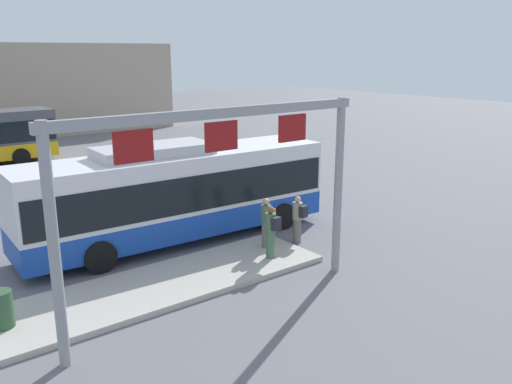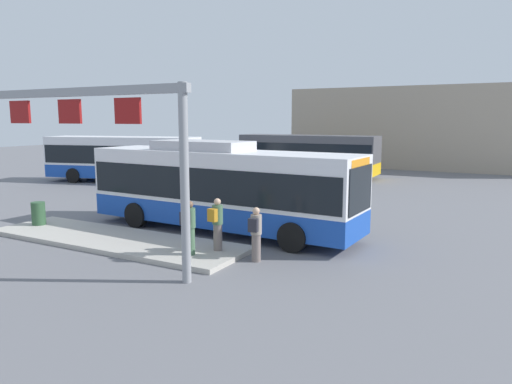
{
  "view_description": "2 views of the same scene",
  "coord_description": "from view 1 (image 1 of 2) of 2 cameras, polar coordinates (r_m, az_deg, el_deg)",
  "views": [
    {
      "loc": [
        -8.92,
        -15.7,
        6.46
      ],
      "look_at": [
        1.94,
        -1.92,
        1.82
      ],
      "focal_mm": 37.62,
      "sensor_mm": 36.0,
      "label": 1
    },
    {
      "loc": [
        9.64,
        -14.93,
        4.28
      ],
      "look_at": [
        1.75,
        -0.38,
        1.71
      ],
      "focal_mm": 33.0,
      "sensor_mm": 36.0,
      "label": 2
    }
  ],
  "objects": [
    {
      "name": "ground_plane",
      "position": [
        19.18,
        -8.15,
        -5.04
      ],
      "size": [
        120.0,
        120.0,
        0.0
      ],
      "primitive_type": "plane",
      "color": "slate"
    },
    {
      "name": "platform_curb",
      "position": [
        15.5,
        -10.09,
        -9.75
      ],
      "size": [
        10.0,
        2.8,
        0.16
      ],
      "primitive_type": "cube",
      "color": "#B2ADA3",
      "rests_on": "ground"
    },
    {
      "name": "bus_main",
      "position": [
        18.65,
        -8.37,
        0.21
      ],
      "size": [
        11.08,
        3.03,
        3.46
      ],
      "rotation": [
        0.0,
        0.0,
        -0.04
      ],
      "color": "#1947AD",
      "rests_on": "ground"
    },
    {
      "name": "person_boarding",
      "position": [
        18.46,
        4.49,
        -2.8
      ],
      "size": [
        0.39,
        0.56,
        1.67
      ],
      "rotation": [
        0.0,
        0.0,
        1.72
      ],
      "color": "slate",
      "rests_on": "ground"
    },
    {
      "name": "person_waiting_near",
      "position": [
        16.67,
        1.62,
        -4.14
      ],
      "size": [
        0.35,
        0.53,
        1.67
      ],
      "rotation": [
        0.0,
        0.0,
        1.6
      ],
      "color": "#476B4C",
      "rests_on": "platform_curb"
    },
    {
      "name": "person_waiting_mid",
      "position": [
        17.54,
        1.13,
        -3.16
      ],
      "size": [
        0.36,
        0.54,
        1.67
      ],
      "rotation": [
        0.0,
        0.0,
        1.5
      ],
      "color": "slate",
      "rests_on": "platform_curb"
    },
    {
      "name": "platform_sign_gantry",
      "position": [
        12.92,
        -3.65,
        2.51
      ],
      "size": [
        8.61,
        0.24,
        5.2
      ],
      "color": "gray",
      "rests_on": "ground"
    },
    {
      "name": "station_building",
      "position": [
        47.23,
        -23.99,
        9.98
      ],
      "size": [
        23.27,
        8.0,
        7.03
      ],
      "primitive_type": "cube",
      "color": "tan",
      "rests_on": "ground"
    },
    {
      "name": "trash_bin",
      "position": [
        14.13,
        -25.41,
        -11.2
      ],
      "size": [
        0.52,
        0.52,
        0.9
      ],
      "primitive_type": "cylinder",
      "color": "#2D5133",
      "rests_on": "platform_curb"
    }
  ]
}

